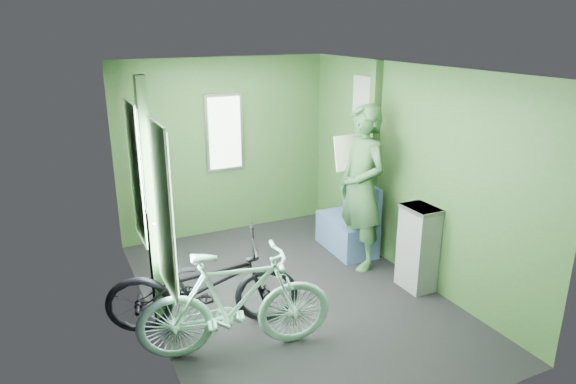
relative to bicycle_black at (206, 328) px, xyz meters
name	(u,v)px	position (x,y,z in m)	size (l,w,h in m)	color
room	(287,161)	(0.96, 0.24, 1.44)	(4.00, 4.02, 2.31)	black
bicycle_black	(206,328)	(0.00, 0.00, 0.00)	(0.60, 1.73, 0.91)	black
bicycle_mint	(238,353)	(0.13, -0.48, 0.00)	(0.46, 1.64, 0.98)	#8BC7B6
passenger	(361,188)	(2.01, 0.51, 0.94)	(0.48, 0.71, 1.88)	#2A4E2B
waste_box	(418,248)	(2.25, -0.22, 0.46)	(0.27, 0.38, 0.91)	slate
bench_seat	(348,230)	(2.14, 0.94, 0.26)	(0.49, 0.84, 0.86)	navy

